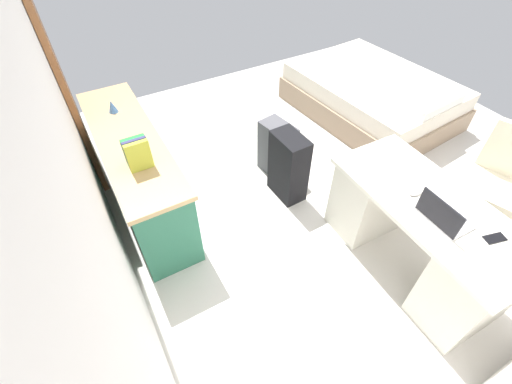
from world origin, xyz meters
TOP-DOWN VIEW (x-y plane):
  - ground_plane at (0.00, 0.00)m, footprint 5.23×5.23m
  - wall_back at (0.00, 2.11)m, footprint 4.03×0.10m
  - door_wooden at (1.46, 2.03)m, footprint 0.88×0.05m
  - desk at (-1.04, 0.10)m, footprint 1.46×0.70m
  - office_chair at (-1.03, -0.78)m, footprint 0.59×0.59m
  - credenza at (0.67, 1.73)m, footprint 1.80×0.48m
  - bed at (0.80, -1.19)m, footprint 2.01×1.55m
  - suitcase_black at (0.12, 0.50)m, footprint 0.37×0.23m
  - suitcase_spare_grey at (0.44, 0.41)m, footprint 0.39×0.28m
  - laptop at (-1.17, 0.19)m, footprint 0.32×0.23m
  - computer_mouse at (-0.91, 0.14)m, footprint 0.06×0.10m
  - cell_phone_near_laptop at (-1.44, 0.01)m, footprint 0.10×0.15m
  - book_row at (0.27, 1.73)m, footprint 0.15×0.17m
  - figurine_small at (1.09, 1.73)m, footprint 0.08×0.08m

SIDE VIEW (x-z plane):
  - ground_plane at x=0.00m, z-range 0.00..0.00m
  - bed at x=0.80m, z-range -0.05..0.53m
  - suitcase_spare_grey at x=0.44m, z-range 0.00..0.57m
  - suitcase_black at x=0.12m, z-range 0.00..0.67m
  - desk at x=-1.04m, z-range 0.02..0.74m
  - credenza at x=0.67m, z-range 0.00..0.77m
  - office_chair at x=-1.03m, z-range -0.05..0.89m
  - cell_phone_near_laptop at x=-1.44m, z-range 0.72..0.73m
  - computer_mouse at x=-0.91m, z-range 0.72..0.75m
  - laptop at x=-1.17m, z-range 0.67..0.87m
  - figurine_small at x=1.09m, z-range 0.77..0.88m
  - book_row at x=0.27m, z-range 0.77..1.00m
  - door_wooden at x=1.46m, z-range 0.00..2.04m
  - wall_back at x=0.00m, z-range 0.00..2.58m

